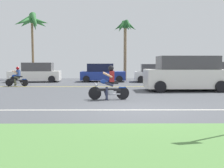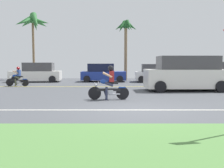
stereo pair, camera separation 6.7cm
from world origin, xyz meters
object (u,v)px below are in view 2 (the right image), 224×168
at_px(motorcyclist_distant, 18,78).
at_px(parked_car_2, 156,74).
at_px(motorcyclist, 109,85).
at_px(parked_car_1, 103,73).
at_px(palm_tree_1, 126,31).
at_px(parked_car_0, 37,73).
at_px(palm_tree_0, 33,23).
at_px(suv_nearby, 186,74).

bearing_deg(motorcyclist_distant, parked_car_2, 20.44).
xyz_separation_m(motorcyclist, motorcyclist_distant, (-6.44, 6.46, -0.06)).
distance_m(parked_car_1, motorcyclist_distant, 7.20).
relative_size(motorcyclist, parked_car_1, 0.47).
xyz_separation_m(motorcyclist, palm_tree_1, (1.41, 12.88, 3.93)).
bearing_deg(motorcyclist_distant, palm_tree_1, 39.31).
distance_m(parked_car_0, palm_tree_1, 8.93).
height_order(motorcyclist, palm_tree_1, palm_tree_1).
xyz_separation_m(parked_car_2, motorcyclist_distant, (-10.29, -3.84, -0.14)).
height_order(parked_car_0, palm_tree_0, palm_tree_0).
bearing_deg(parked_car_0, palm_tree_0, 110.55).
relative_size(parked_car_0, parked_car_2, 1.14).
height_order(parked_car_2, palm_tree_1, palm_tree_1).
bearing_deg(motorcyclist, parked_car_0, 121.14).
bearing_deg(motorcyclist, parked_car_2, 69.48).
relative_size(parked_car_0, parked_car_1, 1.12).
distance_m(parked_car_0, motorcyclist_distant, 3.93).
bearing_deg(motorcyclist_distant, suv_nearby, -14.67).
distance_m(parked_car_0, parked_car_2, 10.12).
distance_m(motorcyclist, parked_car_2, 10.99).
height_order(motorcyclist, parked_car_0, parked_car_0).
relative_size(parked_car_0, palm_tree_1, 0.77).
relative_size(parked_car_1, palm_tree_1, 0.68).
bearing_deg(palm_tree_1, palm_tree_0, 173.95).
bearing_deg(motorcyclist_distant, parked_car_0, 87.51).
bearing_deg(motorcyclist_distant, motorcyclist, -45.07).
distance_m(parked_car_0, parked_car_1, 5.63).
bearing_deg(palm_tree_1, motorcyclist_distant, -140.69).
distance_m(suv_nearby, parked_car_1, 8.75).
height_order(parked_car_2, palm_tree_0, palm_tree_0).
distance_m(parked_car_2, motorcyclist_distant, 10.98).
height_order(suv_nearby, parked_car_1, suv_nearby).
bearing_deg(parked_car_2, suv_nearby, -84.96).
xyz_separation_m(suv_nearby, palm_tree_0, (-12.01, 10.23, 4.49)).
bearing_deg(motorcyclist, parked_car_1, 93.46).
height_order(suv_nearby, parked_car_0, suv_nearby).
height_order(motorcyclist, suv_nearby, suv_nearby).
height_order(parked_car_0, parked_car_2, parked_car_0).
xyz_separation_m(parked_car_0, motorcyclist_distant, (-0.17, -3.92, -0.19)).
height_order(motorcyclist, parked_car_2, parked_car_2).
relative_size(parked_car_2, motorcyclist_distant, 2.32).
relative_size(parked_car_2, palm_tree_1, 0.67).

